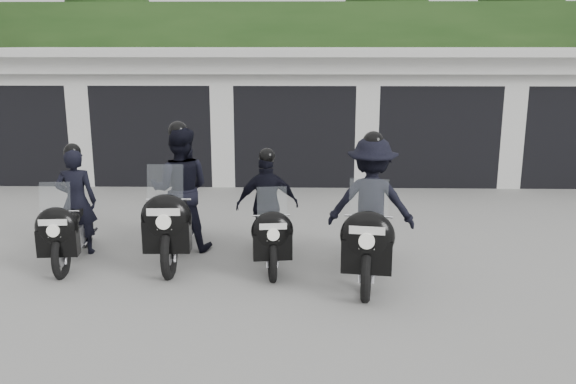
{
  "coord_description": "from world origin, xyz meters",
  "views": [
    {
      "loc": [
        0.15,
        -7.56,
        3.06
      ],
      "look_at": [
        -0.03,
        0.68,
        1.05
      ],
      "focal_mm": 38.0,
      "sensor_mm": 36.0,
      "label": 1
    }
  ],
  "objects_px": {
    "police_bike_a": "(72,214)",
    "police_bike_b": "(178,198)",
    "police_bike_d": "(371,212)",
    "police_bike_c": "(268,213)"
  },
  "relations": [
    {
      "from": "police_bike_a",
      "to": "police_bike_b",
      "type": "bearing_deg",
      "value": 5.42
    },
    {
      "from": "police_bike_a",
      "to": "police_bike_d",
      "type": "relative_size",
      "value": 0.87
    },
    {
      "from": "police_bike_a",
      "to": "police_bike_b",
      "type": "relative_size",
      "value": 0.85
    },
    {
      "from": "police_bike_b",
      "to": "police_bike_d",
      "type": "xyz_separation_m",
      "value": [
        2.75,
        -0.69,
        -0.01
      ]
    },
    {
      "from": "police_bike_c",
      "to": "police_bike_a",
      "type": "bearing_deg",
      "value": 173.79
    },
    {
      "from": "police_bike_a",
      "to": "police_bike_c",
      "type": "xyz_separation_m",
      "value": [
        2.82,
        0.04,
        0.03
      ]
    },
    {
      "from": "police_bike_b",
      "to": "police_bike_c",
      "type": "relative_size",
      "value": 1.22
    },
    {
      "from": "police_bike_b",
      "to": "police_bike_c",
      "type": "distance_m",
      "value": 1.36
    },
    {
      "from": "police_bike_b",
      "to": "police_bike_c",
      "type": "height_order",
      "value": "police_bike_b"
    },
    {
      "from": "police_bike_a",
      "to": "police_bike_d",
      "type": "bearing_deg",
      "value": -10.82
    }
  ]
}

